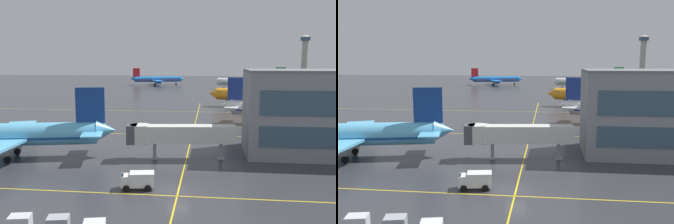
% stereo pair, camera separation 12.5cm
% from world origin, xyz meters
% --- Properties ---
extents(ground_plane, '(600.00, 600.00, 0.00)m').
position_xyz_m(ground_plane, '(0.00, 0.00, 0.00)').
color(ground_plane, '#333338').
extents(airliner_front_gate, '(36.28, 30.82, 11.36)m').
position_xyz_m(airliner_front_gate, '(-29.12, 10.74, 3.88)').
color(airliner_front_gate, '#5BB7E5').
rests_on(airliner_front_gate, ground).
extents(airliner_second_row, '(35.91, 30.61, 11.33)m').
position_xyz_m(airliner_second_row, '(23.54, 44.92, 3.87)').
color(airliner_second_row, white).
rests_on(airliner_second_row, ground).
extents(airliner_third_row, '(38.94, 33.17, 12.27)m').
position_xyz_m(airliner_third_row, '(22.52, 76.39, 4.19)').
color(airliner_third_row, orange).
rests_on(airliner_third_row, ground).
extents(airliner_far_left_stand, '(37.95, 32.73, 11.80)m').
position_xyz_m(airliner_far_left_stand, '(31.35, 111.03, 4.03)').
color(airliner_far_left_stand, yellow).
rests_on(airliner_far_left_stand, ground).
extents(airliner_far_right_stand, '(37.27, 31.80, 11.79)m').
position_xyz_m(airliner_far_right_stand, '(23.50, 145.18, 4.03)').
color(airliner_far_right_stand, white).
rests_on(airliner_far_right_stand, ground).
extents(airliner_distant_taxiway, '(32.46, 27.61, 10.19)m').
position_xyz_m(airliner_distant_taxiway, '(-28.81, 177.63, 3.48)').
color(airliner_distant_taxiway, blue).
rests_on(airliner_distant_taxiway, ground).
extents(taxiway_markings, '(149.09, 113.32, 0.01)m').
position_xyz_m(taxiway_markings, '(0.00, 32.34, 0.00)').
color(taxiway_markings, yellow).
rests_on(taxiway_markings, ground).
extents(service_truck_red_van, '(4.36, 2.71, 2.10)m').
position_xyz_m(service_truck_red_van, '(-5.05, -0.18, 1.18)').
color(service_truck_red_van, white).
rests_on(service_truck_red_van, ground).
extents(jet_bridge, '(17.37, 4.77, 5.58)m').
position_xyz_m(jet_bridge, '(-2.12, 13.77, 4.06)').
color(jet_bridge, silver).
rests_on(jet_bridge, ground).
extents(control_tower, '(8.82, 8.82, 36.13)m').
position_xyz_m(control_tower, '(83.82, 287.15, 21.06)').
color(control_tower, '#ADA89E').
rests_on(control_tower, ground).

